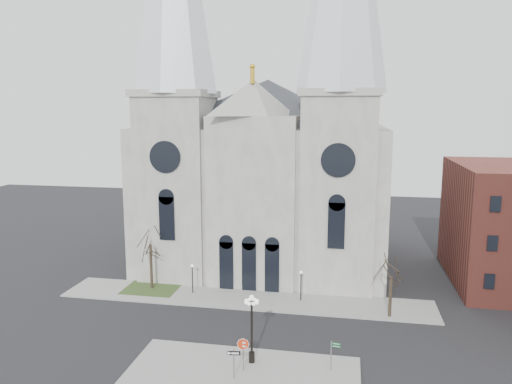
% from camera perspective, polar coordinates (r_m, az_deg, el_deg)
% --- Properties ---
extents(ground, '(160.00, 160.00, 0.00)m').
position_cam_1_polar(ground, '(45.23, -4.32, -17.19)').
color(ground, black).
rests_on(ground, ground).
extents(sidewalk_near, '(18.00, 10.00, 0.14)m').
position_cam_1_polar(sidewalk_near, '(40.29, -1.87, -20.64)').
color(sidewalk_near, gray).
rests_on(sidewalk_near, ground).
extents(sidewalk_far, '(40.00, 6.00, 0.14)m').
position_cam_1_polar(sidewalk_far, '(54.97, -1.30, -12.09)').
color(sidewalk_far, gray).
rests_on(sidewalk_far, ground).
extents(grass_patch, '(6.00, 5.00, 0.18)m').
position_cam_1_polar(grass_patch, '(58.97, -11.80, -10.74)').
color(grass_patch, '#2D471E').
rests_on(grass_patch, ground).
extents(cathedral, '(33.00, 26.66, 54.00)m').
position_cam_1_polar(cathedral, '(62.78, 0.89, 7.85)').
color(cathedral, gray).
rests_on(cathedral, ground).
extents(tree_left, '(3.20, 3.20, 7.50)m').
position_cam_1_polar(tree_left, '(57.32, -11.99, -5.58)').
color(tree_left, black).
rests_on(tree_left, ground).
extents(tree_right, '(3.20, 3.20, 6.00)m').
position_cam_1_polar(tree_right, '(50.73, 15.22, -9.03)').
color(tree_right, black).
rests_on(tree_right, ground).
extents(ped_lamp_left, '(0.32, 0.32, 3.26)m').
position_cam_1_polar(ped_lamp_left, '(56.12, -7.29, -9.25)').
color(ped_lamp_left, black).
rests_on(ped_lamp_left, sidewalk_far).
extents(ped_lamp_right, '(0.32, 0.32, 3.26)m').
position_cam_1_polar(ped_lamp_right, '(53.80, 5.16, -10.05)').
color(ped_lamp_right, black).
rests_on(ped_lamp_right, sidewalk_far).
extents(stop_sign, '(0.94, 0.27, 2.67)m').
position_cam_1_polar(stop_sign, '(40.46, -1.47, -17.35)').
color(stop_sign, slate).
rests_on(stop_sign, sidewalk_near).
extents(globe_lamp, '(1.51, 1.51, 5.69)m').
position_cam_1_polar(globe_lamp, '(40.86, -0.50, -14.45)').
color(globe_lamp, black).
rests_on(globe_lamp, sidewalk_near).
extents(one_way_sign, '(1.01, 0.20, 2.32)m').
position_cam_1_polar(one_way_sign, '(39.60, -2.56, -18.53)').
color(one_way_sign, slate).
rests_on(one_way_sign, sidewalk_near).
extents(street_name_sign, '(0.76, 0.13, 2.39)m').
position_cam_1_polar(street_name_sign, '(41.15, 8.71, -17.73)').
color(street_name_sign, slate).
rests_on(street_name_sign, sidewalk_near).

